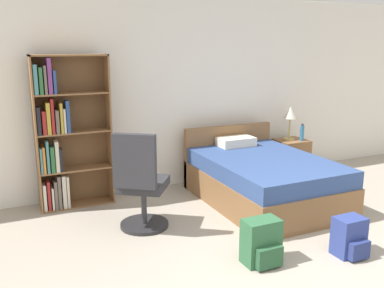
{
  "coord_description": "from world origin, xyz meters",
  "views": [
    {
      "loc": [
        -2.34,
        -2.2,
        1.96
      ],
      "look_at": [
        -0.41,
        1.98,
        0.88
      ],
      "focal_mm": 40.0,
      "sensor_mm": 36.0,
      "label": 1
    }
  ],
  "objects_px": {
    "table_lamp": "(290,114)",
    "bookshelf": "(63,135)",
    "office_chair": "(141,186)",
    "nightstand": "(291,157)",
    "bed": "(262,178)",
    "backpack_green": "(262,243)",
    "water_bottle": "(302,133)",
    "backpack_blue": "(350,238)"
  },
  "relations": [
    {
      "from": "office_chair",
      "to": "nightstand",
      "type": "distance_m",
      "value": 2.89
    },
    {
      "from": "table_lamp",
      "to": "nightstand",
      "type": "bearing_deg",
      "value": -49.21
    },
    {
      "from": "table_lamp",
      "to": "bed",
      "type": "bearing_deg",
      "value": -141.75
    },
    {
      "from": "bookshelf",
      "to": "office_chair",
      "type": "relative_size",
      "value": 1.68
    },
    {
      "from": "office_chair",
      "to": "water_bottle",
      "type": "xyz_separation_m",
      "value": [
        2.81,
        0.87,
        0.16
      ]
    },
    {
      "from": "office_chair",
      "to": "table_lamp",
      "type": "relative_size",
      "value": 2.14
    },
    {
      "from": "backpack_green",
      "to": "nightstand",
      "type": "bearing_deg",
      "value": 47.47
    },
    {
      "from": "bed",
      "to": "office_chair",
      "type": "distance_m",
      "value": 1.69
    },
    {
      "from": "nightstand",
      "to": "table_lamp",
      "type": "distance_m",
      "value": 0.66
    },
    {
      "from": "bookshelf",
      "to": "water_bottle",
      "type": "height_order",
      "value": "bookshelf"
    },
    {
      "from": "bookshelf",
      "to": "backpack_blue",
      "type": "distance_m",
      "value": 3.36
    },
    {
      "from": "table_lamp",
      "to": "bookshelf",
      "type": "bearing_deg",
      "value": 179.22
    },
    {
      "from": "bookshelf",
      "to": "bed",
      "type": "distance_m",
      "value": 2.5
    },
    {
      "from": "office_chair",
      "to": "backpack_green",
      "type": "bearing_deg",
      "value": -56.11
    },
    {
      "from": "water_bottle",
      "to": "backpack_blue",
      "type": "xyz_separation_m",
      "value": [
        -1.2,
        -2.23,
        -0.49
      ]
    },
    {
      "from": "bed",
      "to": "nightstand",
      "type": "height_order",
      "value": "bed"
    },
    {
      "from": "water_bottle",
      "to": "backpack_blue",
      "type": "bearing_deg",
      "value": -118.3
    },
    {
      "from": "bookshelf",
      "to": "bed",
      "type": "xyz_separation_m",
      "value": [
        2.28,
        -0.85,
        -0.6
      ]
    },
    {
      "from": "office_chair",
      "to": "backpack_green",
      "type": "relative_size",
      "value": 2.62
    },
    {
      "from": "nightstand",
      "to": "backpack_green",
      "type": "distance_m",
      "value": 2.88
    },
    {
      "from": "nightstand",
      "to": "water_bottle",
      "type": "xyz_separation_m",
      "value": [
        0.1,
        -0.1,
        0.39
      ]
    },
    {
      "from": "nightstand",
      "to": "backpack_blue",
      "type": "height_order",
      "value": "nightstand"
    },
    {
      "from": "backpack_blue",
      "to": "table_lamp",
      "type": "bearing_deg",
      "value": 65.61
    },
    {
      "from": "office_chair",
      "to": "backpack_blue",
      "type": "distance_m",
      "value": 2.13
    },
    {
      "from": "bed",
      "to": "backpack_blue",
      "type": "bearing_deg",
      "value": -91.96
    },
    {
      "from": "office_chair",
      "to": "bookshelf",
      "type": "bearing_deg",
      "value": 120.24
    },
    {
      "from": "bed",
      "to": "backpack_green",
      "type": "xyz_separation_m",
      "value": [
        -0.9,
        -1.34,
        -0.1
      ]
    },
    {
      "from": "office_chair",
      "to": "table_lamp",
      "type": "bearing_deg",
      "value": 20.55
    },
    {
      "from": "backpack_blue",
      "to": "backpack_green",
      "type": "height_order",
      "value": "backpack_green"
    },
    {
      "from": "table_lamp",
      "to": "backpack_blue",
      "type": "bearing_deg",
      "value": -114.39
    },
    {
      "from": "bookshelf",
      "to": "water_bottle",
      "type": "distance_m",
      "value": 3.44
    },
    {
      "from": "table_lamp",
      "to": "water_bottle",
      "type": "height_order",
      "value": "table_lamp"
    },
    {
      "from": "nightstand",
      "to": "backpack_green",
      "type": "bearing_deg",
      "value": -132.53
    },
    {
      "from": "nightstand",
      "to": "backpack_blue",
      "type": "xyz_separation_m",
      "value": [
        -1.1,
        -2.34,
        -0.09
      ]
    },
    {
      "from": "table_lamp",
      "to": "backpack_green",
      "type": "distance_m",
      "value": 2.97
    },
    {
      "from": "bed",
      "to": "backpack_green",
      "type": "distance_m",
      "value": 1.62
    },
    {
      "from": "bookshelf",
      "to": "bed",
      "type": "bearing_deg",
      "value": -20.45
    },
    {
      "from": "backpack_green",
      "to": "backpack_blue",
      "type": "bearing_deg",
      "value": -14.62
    },
    {
      "from": "office_chair",
      "to": "water_bottle",
      "type": "relative_size",
      "value": 4.25
    },
    {
      "from": "table_lamp",
      "to": "water_bottle",
      "type": "bearing_deg",
      "value": -46.16
    },
    {
      "from": "office_chair",
      "to": "backpack_blue",
      "type": "bearing_deg",
      "value": -40.23
    },
    {
      "from": "bed",
      "to": "water_bottle",
      "type": "height_order",
      "value": "bed"
    }
  ]
}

